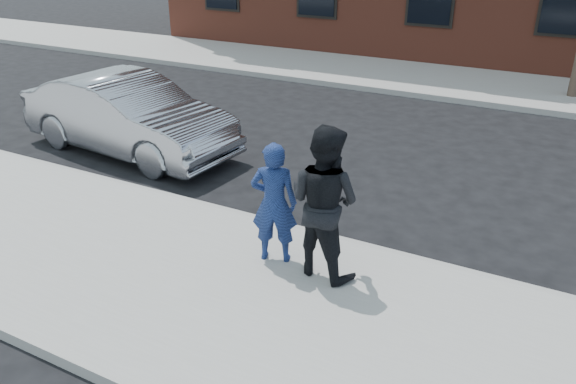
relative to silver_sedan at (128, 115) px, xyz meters
The scene contains 8 objects.
ground 4.38m from the silver_sedan, 44.55° to the right, with size 100.00×100.00×0.00m, color black.
near_sidewalk 4.54m from the silver_sedan, 46.83° to the right, with size 50.00×3.50×0.15m, color gray.
near_curb 3.47m from the silver_sedan, 25.64° to the right, with size 50.00×0.10×0.15m, color #999691.
far_sidewalk 8.81m from the silver_sedan, 69.52° to the left, with size 50.00×3.50×0.15m, color gray.
far_curb 7.15m from the silver_sedan, 64.45° to the left, with size 50.00×0.10×0.15m, color #999691.
silver_sedan is the anchor object (origin of this frame).
man_hoodie 5.15m from the silver_sedan, 27.33° to the right, with size 0.69×0.56×1.62m.
man_peacoat 5.75m from the silver_sedan, 24.01° to the right, with size 1.06×0.90×1.94m.
Camera 1 is at (4.59, -4.83, 4.12)m, focal length 35.00 mm.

